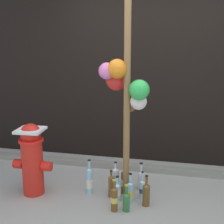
{
  "coord_description": "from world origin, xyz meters",
  "views": [
    {
      "loc": [
        0.34,
        -2.79,
        1.72
      ],
      "look_at": [
        -0.34,
        0.3,
        1.0
      ],
      "focal_mm": 47.99,
      "sensor_mm": 36.0,
      "label": 1
    }
  ],
  "objects_px": {
    "bottle_2": "(130,192)",
    "bottle_7": "(124,181)",
    "bottle_4": "(126,200)",
    "bottle_0": "(117,191)",
    "bottle_10": "(111,186)",
    "bottle_9": "(126,178)",
    "memorial_post": "(126,58)",
    "bottle_1": "(115,180)",
    "bottle_3": "(89,181)",
    "bottle_11": "(141,179)",
    "bottle_5": "(142,189)",
    "bottle_6": "(146,194)",
    "fire_hydrant": "(32,158)",
    "bottle_8": "(114,198)"
  },
  "relations": [
    {
      "from": "bottle_5",
      "to": "bottle_8",
      "type": "xyz_separation_m",
      "value": [
        -0.25,
        -0.32,
        0.03
      ]
    },
    {
      "from": "fire_hydrant",
      "to": "bottle_7",
      "type": "distance_m",
      "value": 1.11
    },
    {
      "from": "bottle_8",
      "to": "bottle_1",
      "type": "bearing_deg",
      "value": 99.93
    },
    {
      "from": "bottle_2",
      "to": "bottle_10",
      "type": "height_order",
      "value": "bottle_2"
    },
    {
      "from": "fire_hydrant",
      "to": "bottle_7",
      "type": "xyz_separation_m",
      "value": [
        1.04,
        0.23,
        -0.29
      ]
    },
    {
      "from": "bottle_10",
      "to": "bottle_9",
      "type": "bearing_deg",
      "value": 66.04
    },
    {
      "from": "memorial_post",
      "to": "bottle_9",
      "type": "relative_size",
      "value": 9.72
    },
    {
      "from": "fire_hydrant",
      "to": "bottle_0",
      "type": "relative_size",
      "value": 2.86
    },
    {
      "from": "bottle_4",
      "to": "bottle_11",
      "type": "relative_size",
      "value": 0.86
    },
    {
      "from": "bottle_11",
      "to": "bottle_9",
      "type": "bearing_deg",
      "value": 169.95
    },
    {
      "from": "bottle_4",
      "to": "bottle_9",
      "type": "relative_size",
      "value": 0.98
    },
    {
      "from": "bottle_4",
      "to": "bottle_7",
      "type": "xyz_separation_m",
      "value": [
        -0.09,
        0.38,
        0.03
      ]
    },
    {
      "from": "bottle_5",
      "to": "memorial_post",
      "type": "bearing_deg",
      "value": -176.11
    },
    {
      "from": "bottle_5",
      "to": "bottle_0",
      "type": "bearing_deg",
      "value": -156.82
    },
    {
      "from": "bottle_0",
      "to": "memorial_post",
      "type": "bearing_deg",
      "value": 58.13
    },
    {
      "from": "bottle_6",
      "to": "bottle_9",
      "type": "distance_m",
      "value": 0.48
    },
    {
      "from": "bottle_7",
      "to": "bottle_11",
      "type": "xyz_separation_m",
      "value": [
        0.18,
        0.13,
        -0.01
      ]
    },
    {
      "from": "fire_hydrant",
      "to": "bottle_4",
      "type": "bearing_deg",
      "value": -7.5
    },
    {
      "from": "bottle_9",
      "to": "bottle_10",
      "type": "distance_m",
      "value": 0.3
    },
    {
      "from": "memorial_post",
      "to": "bottle_2",
      "type": "xyz_separation_m",
      "value": [
        0.09,
        -0.11,
        -1.45
      ]
    },
    {
      "from": "memorial_post",
      "to": "bottle_4",
      "type": "xyz_separation_m",
      "value": [
        0.07,
        -0.28,
        -1.46
      ]
    },
    {
      "from": "bottle_4",
      "to": "bottle_0",
      "type": "bearing_deg",
      "value": 126.01
    },
    {
      "from": "bottle_1",
      "to": "bottle_10",
      "type": "bearing_deg",
      "value": -108.31
    },
    {
      "from": "bottle_2",
      "to": "bottle_6",
      "type": "relative_size",
      "value": 0.99
    },
    {
      "from": "bottle_0",
      "to": "bottle_10",
      "type": "bearing_deg",
      "value": 139.83
    },
    {
      "from": "bottle_2",
      "to": "bottle_7",
      "type": "height_order",
      "value": "bottle_7"
    },
    {
      "from": "bottle_6",
      "to": "bottle_8",
      "type": "height_order",
      "value": "bottle_8"
    },
    {
      "from": "bottle_0",
      "to": "bottle_5",
      "type": "relative_size",
      "value": 0.91
    },
    {
      "from": "bottle_6",
      "to": "bottle_4",
      "type": "bearing_deg",
      "value": -141.42
    },
    {
      "from": "bottle_2",
      "to": "fire_hydrant",
      "type": "bearing_deg",
      "value": -178.8
    },
    {
      "from": "bottle_4",
      "to": "bottle_10",
      "type": "distance_m",
      "value": 0.34
    },
    {
      "from": "bottle_2",
      "to": "bottle_6",
      "type": "distance_m",
      "value": 0.18
    },
    {
      "from": "bottle_0",
      "to": "bottle_2",
      "type": "relative_size",
      "value": 0.85
    },
    {
      "from": "memorial_post",
      "to": "bottle_8",
      "type": "distance_m",
      "value": 1.47
    },
    {
      "from": "bottle_5",
      "to": "bottle_6",
      "type": "relative_size",
      "value": 0.93
    },
    {
      "from": "memorial_post",
      "to": "bottle_2",
      "type": "distance_m",
      "value": 1.46
    },
    {
      "from": "bottle_0",
      "to": "bottle_4",
      "type": "xyz_separation_m",
      "value": [
        0.13,
        -0.19,
        0.0
      ]
    },
    {
      "from": "bottle_11",
      "to": "fire_hydrant",
      "type": "bearing_deg",
      "value": -163.87
    },
    {
      "from": "bottle_8",
      "to": "bottle_10",
      "type": "relative_size",
      "value": 1.1
    },
    {
      "from": "bottle_0",
      "to": "bottle_9",
      "type": "height_order",
      "value": "bottle_9"
    },
    {
      "from": "memorial_post",
      "to": "bottle_1",
      "type": "relative_size",
      "value": 7.56
    },
    {
      "from": "memorial_post",
      "to": "bottle_7",
      "type": "height_order",
      "value": "memorial_post"
    },
    {
      "from": "bottle_2",
      "to": "bottle_3",
      "type": "xyz_separation_m",
      "value": [
        -0.5,
        0.11,
        0.03
      ]
    },
    {
      "from": "bottle_11",
      "to": "bottle_8",
      "type": "bearing_deg",
      "value": -111.9
    },
    {
      "from": "bottle_4",
      "to": "bottle_8",
      "type": "xyz_separation_m",
      "value": [
        -0.12,
        -0.03,
        0.02
      ]
    },
    {
      "from": "bottle_2",
      "to": "bottle_6",
      "type": "xyz_separation_m",
      "value": [
        0.18,
        -0.02,
        0.01
      ]
    },
    {
      "from": "bottle_1",
      "to": "bottle_3",
      "type": "height_order",
      "value": "bottle_3"
    },
    {
      "from": "bottle_9",
      "to": "bottle_4",
      "type": "bearing_deg",
      "value": -79.33
    },
    {
      "from": "bottle_5",
      "to": "bottle_9",
      "type": "relative_size",
      "value": 1.08
    },
    {
      "from": "bottle_3",
      "to": "bottle_5",
      "type": "bearing_deg",
      "value": 1.09
    }
  ]
}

